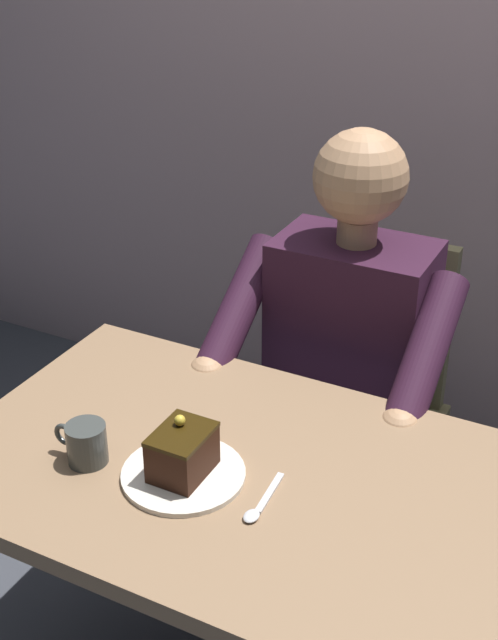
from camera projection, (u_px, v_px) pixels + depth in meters
The scene contains 7 objects.
dining_table at pixel (234, 506), 1.60m from camera, with size 1.06×0.67×0.72m.
chair at pixel (359, 395), 2.21m from camera, with size 0.42×0.42×0.88m.
seated_person at pixel (336, 380), 2.00m from camera, with size 0.53×0.58×1.20m.
dessert_plate at pixel (183, 474), 1.53m from camera, with size 0.22×0.22×0.01m, color silver.
cake_slice at pixel (182, 452), 1.51m from camera, with size 0.09×0.12×0.11m.
coffee_cup at pixel (86, 443), 1.55m from camera, with size 0.11×0.07×0.08m.
dessert_spoon at pixel (260, 505), 1.46m from camera, with size 0.03×0.14×0.01m.
Camera 1 is at (-0.59, 1.09, 1.70)m, focal length 48.06 mm.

